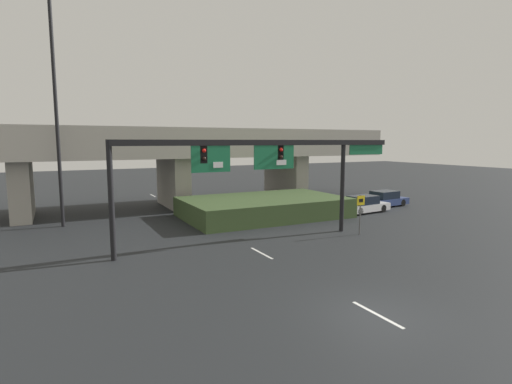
{
  "coord_description": "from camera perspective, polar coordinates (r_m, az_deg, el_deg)",
  "views": [
    {
      "loc": [
        -9.68,
        -9.79,
        5.92
      ],
      "look_at": [
        0.0,
        9.12,
        3.22
      ],
      "focal_mm": 28.0,
      "sensor_mm": 36.0,
      "label": 1
    }
  ],
  "objects": [
    {
      "name": "grass_embankment",
      "position": [
        31.61,
        1.1,
        -2.16
      ],
      "size": [
        12.45,
        7.65,
        1.5
      ],
      "color": "#384C28",
      "rests_on": "ground"
    },
    {
      "name": "lane_markings",
      "position": [
        25.23,
        -3.77,
        -6.33
      ],
      "size": [
        0.14,
        45.0,
        0.01
      ],
      "color": "silver",
      "rests_on": "ground"
    },
    {
      "name": "parked_sedan_far_right",
      "position": [
        38.41,
        17.98,
        -0.98
      ],
      "size": [
        4.49,
        2.2,
        1.43
      ],
      "rotation": [
        0.0,
        0.0,
        0.09
      ],
      "color": "navy",
      "rests_on": "ground"
    },
    {
      "name": "parked_sedan_near_right",
      "position": [
        33.95,
        10.27,
        -1.79
      ],
      "size": [
        4.64,
        2.18,
        1.41
      ],
      "rotation": [
        0.0,
        0.0,
        0.07
      ],
      "color": "gray",
      "rests_on": "ground"
    },
    {
      "name": "signal_gantry",
      "position": [
        23.22,
        0.78,
        4.81
      ],
      "size": [
        17.93,
        0.44,
        6.01
      ],
      "color": "black",
      "rests_on": "ground"
    },
    {
      "name": "ground_plane",
      "position": [
        14.99,
        16.79,
        -16.34
      ],
      "size": [
        160.0,
        160.0,
        0.0
      ],
      "primitive_type": "plane",
      "color": "black"
    },
    {
      "name": "speed_limit_sign",
      "position": [
        26.16,
        14.69,
        -2.35
      ],
      "size": [
        0.6,
        0.11,
        2.56
      ],
      "color": "#4C4C4C",
      "rests_on": "ground"
    },
    {
      "name": "highway_light_pole_near",
      "position": [
        30.64,
        -26.68,
        10.74
      ],
      "size": [
        0.7,
        0.36,
        15.62
      ],
      "color": "black",
      "rests_on": "ground"
    },
    {
      "name": "overpass_bridge",
      "position": [
        36.71,
        -11.85,
        5.38
      ],
      "size": [
        41.88,
        8.18,
        7.05
      ],
      "color": "#A39E93",
      "rests_on": "ground"
    },
    {
      "name": "parked_sedan_mid_right",
      "position": [
        34.52,
        15.16,
        -1.77
      ],
      "size": [
        4.7,
        2.22,
        1.43
      ],
      "rotation": [
        0.0,
        0.0,
        0.11
      ],
      "color": "silver",
      "rests_on": "ground"
    }
  ]
}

